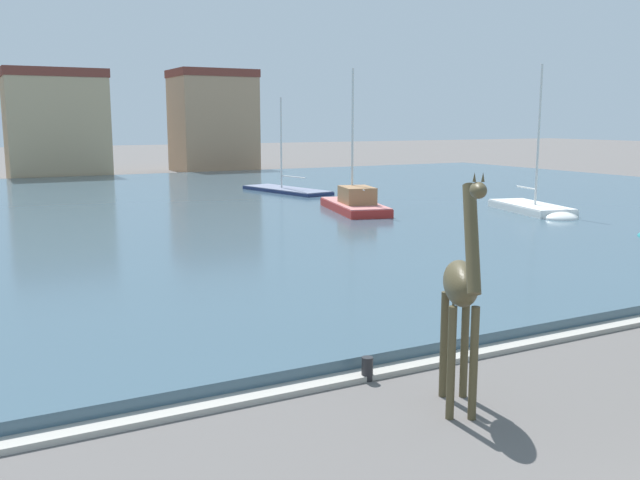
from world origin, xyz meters
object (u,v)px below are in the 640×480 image
object	(u,v)px
sailboat_navy	(280,192)
mooring_bollard	(367,369)
giraffe_statue	(462,289)
sailboat_red	(352,206)
sailboat_white	(536,212)

from	to	relation	value
sailboat_navy	mooring_bollard	bearing A→B (deg)	-111.94
mooring_bollard	giraffe_statue	bearing A→B (deg)	-71.95
sailboat_red	mooring_bollard	size ratio (longest dim) A/B	16.21
sailboat_navy	mooring_bollard	size ratio (longest dim) A/B	18.08
giraffe_statue	sailboat_white	world-z (taller)	sailboat_white
sailboat_white	sailboat_red	size ratio (longest dim) A/B	1.02
sailboat_red	mooring_bollard	distance (m)	25.08
sailboat_navy	mooring_bollard	xyz separation A→B (m)	(-13.44, -33.35, -0.08)
sailboat_white	mooring_bollard	bearing A→B (deg)	-142.28
giraffe_statue	sailboat_red	distance (m)	26.66
sailboat_red	mooring_bollard	bearing A→B (deg)	-119.89
giraffe_statue	sailboat_navy	bearing A→B (deg)	70.21
giraffe_statue	sailboat_navy	xyz separation A→B (m)	(12.75, 35.44, -1.98)
sailboat_navy	sailboat_white	xyz separation A→B (m)	(7.29, -17.32, 0.09)
giraffe_statue	sailboat_navy	distance (m)	37.72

